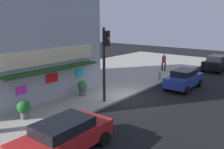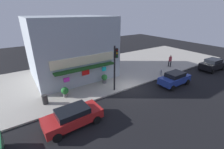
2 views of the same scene
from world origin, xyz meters
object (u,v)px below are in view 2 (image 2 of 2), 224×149
Objects in this scene: potted_plant_by_window at (65,91)px; parked_car_blue at (175,78)px; trash_can at (45,99)px; parked_car_black at (212,64)px; pedestrian at (170,60)px; fire_hydrant at (161,72)px; parked_car_red at (73,116)px; traffic_light at (115,63)px; potted_plant_by_doorway at (104,78)px.

parked_car_blue is (11.86, -4.19, 0.04)m from potted_plant_by_window.
parked_car_black is at bearing -9.91° from trash_can.
pedestrian reaches higher than parked_car_blue.
pedestrian reaches higher than parked_car_black.
pedestrian is 0.45× the size of parked_car_blue.
pedestrian is 6.06m from parked_car_black.
parked_car_red reaches higher than fire_hydrant.
traffic_light is 4.47× the size of potted_plant_by_doorway.
fire_hydrant is 0.83× the size of potted_plant_by_window.
potted_plant_by_doorway is at bearing 6.32° from potted_plant_by_window.
fire_hydrant is 0.22× the size of parked_car_blue.
pedestrian reaches higher than trash_can.
parked_car_red reaches higher than trash_can.
parked_car_red is (-5.71, -4.83, 0.00)m from potted_plant_by_doorway.
parked_car_blue is (6.89, -4.74, 0.03)m from potted_plant_by_doorway.
pedestrian is at bearing 8.32° from traffic_light.
trash_can is 4.24m from parked_car_red.
traffic_light is 3.35m from potted_plant_by_doorway.
parked_car_red is at bearing -99.87° from potted_plant_by_window.
fire_hydrant is at bearing 0.37° from traffic_light.
pedestrian is 11.65m from potted_plant_by_doorway.
potted_plant_by_window is 0.25× the size of parked_car_black.
potted_plant_by_window is 0.26× the size of parked_car_blue.
parked_car_blue is at bearing -34.55° from potted_plant_by_doorway.
trash_can is 14.38m from parked_car_blue.
fire_hydrant is 0.97× the size of trash_can.
traffic_light is at bearing -18.40° from potted_plant_by_window.
pedestrian reaches higher than fire_hydrant.
potted_plant_by_window is (-16.60, -0.05, -0.39)m from pedestrian.
potted_plant_by_doorway is (-11.63, 0.50, -0.38)m from pedestrian.
trash_can reaches higher than fire_hydrant.
traffic_light is 16.31m from parked_car_black.
parked_car_black is (22.85, -3.99, 0.27)m from trash_can.
parked_car_black reaches higher than potted_plant_by_window.
potted_plant_by_doorway reaches higher than fire_hydrant.
potted_plant_by_window is (1.96, 0.22, 0.17)m from trash_can.
parked_car_red reaches higher than potted_plant_by_doorway.
parked_car_black is at bearing 0.17° from parked_car_red.
parked_car_black is (20.89, -4.22, 0.10)m from potted_plant_by_window.
parked_car_black is (9.03, -0.02, 0.06)m from parked_car_blue.
traffic_light is 11.94m from pedestrian.
parked_car_red is (-5.72, -2.62, -2.52)m from traffic_light.
traffic_light is 5.82m from potted_plant_by_window.
pedestrian is at bearing -2.48° from potted_plant_by_doorway.
pedestrian is (18.56, 0.27, 0.55)m from trash_can.
potted_plant_by_doorway is (-0.01, 2.20, -2.52)m from traffic_light.
traffic_light is 7.75m from parked_car_blue.
potted_plant_by_doorway is at bearing 177.52° from pedestrian.
fire_hydrant is 8.72m from parked_car_black.
traffic_light is at bearing -89.83° from potted_plant_by_doorway.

